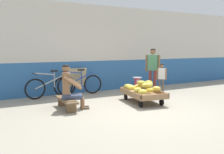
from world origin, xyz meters
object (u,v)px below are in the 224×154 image
at_px(plastic_crate, 137,90).
at_px(shopping_bag, 152,92).
at_px(weighing_scale, 137,81).
at_px(low_bench, 67,101).
at_px(bicycle_near_left, 51,86).
at_px(banana_cart, 143,94).
at_px(customer_adult, 153,66).
at_px(vendor_seated, 70,87).
at_px(sign_board, 76,81).
at_px(customer_child, 162,76).
at_px(bicycle_far_left, 78,84).

bearing_deg(plastic_crate, shopping_bag, -45.91).
bearing_deg(weighing_scale, low_bench, -165.31).
bearing_deg(bicycle_near_left, plastic_crate, -19.58).
height_order(banana_cart, weighing_scale, weighing_scale).
bearing_deg(customer_adult, weighing_scale, 173.92).
height_order(banana_cart, vendor_seated, vendor_seated).
distance_m(weighing_scale, shopping_bag, 0.59).
distance_m(sign_board, shopping_bag, 2.58).
xyz_separation_m(sign_board, customer_child, (2.34, -1.67, 0.21)).
xyz_separation_m(bicycle_far_left, shopping_bag, (2.04, -1.29, -0.23)).
bearing_deg(weighing_scale, sign_board, 143.57).
xyz_separation_m(vendor_seated, shopping_bag, (2.89, 0.37, -0.45)).
relative_size(banana_cart, vendor_seated, 1.36).
height_order(plastic_crate, customer_child, customer_child).
xyz_separation_m(vendor_seated, customer_child, (3.21, 0.29, 0.08)).
bearing_deg(low_bench, banana_cart, -7.82).
height_order(banana_cart, customer_child, customer_child).
xyz_separation_m(low_bench, bicycle_near_left, (0.03, 1.62, 0.15)).
distance_m(bicycle_near_left, bicycle_far_left, 0.90).
bearing_deg(vendor_seated, sign_board, 65.88).
bearing_deg(bicycle_near_left, weighing_scale, -19.61).
relative_size(banana_cart, weighing_scale, 5.16).
bearing_deg(sign_board, banana_cart, -61.71).
distance_m(customer_adult, customer_child, 0.49).
bearing_deg(banana_cart, shopping_bag, 38.22).
bearing_deg(low_bench, customer_adult, 11.09).
xyz_separation_m(weighing_scale, customer_adult, (0.58, -0.06, 0.50)).
xyz_separation_m(weighing_scale, customer_child, (0.66, -0.43, 0.19)).
xyz_separation_m(plastic_crate, customer_adult, (0.58, -0.06, 0.80)).
xyz_separation_m(bicycle_near_left, bicycle_far_left, (0.90, 0.02, 0.00)).
bearing_deg(shopping_bag, weighing_scale, 134.18).
relative_size(vendor_seated, plastic_crate, 3.17).
height_order(low_bench, customer_child, customer_child).
height_order(vendor_seated, weighing_scale, vendor_seated).
relative_size(weighing_scale, bicycle_near_left, 0.18).
relative_size(low_bench, shopping_bag, 4.61).
bearing_deg(plastic_crate, bicycle_far_left, 150.99).
bearing_deg(sign_board, weighing_scale, -36.43).
xyz_separation_m(plastic_crate, customer_child, (0.66, -0.43, 0.50)).
bearing_deg(customer_adult, vendor_seated, -168.13).
distance_m(weighing_scale, sign_board, 2.08).
relative_size(plastic_crate, shopping_bag, 1.50).
xyz_separation_m(low_bench, customer_child, (3.30, 0.26, 0.45)).
distance_m(plastic_crate, customer_adult, 0.99).
bearing_deg(shopping_bag, banana_cart, -141.78).
bearing_deg(customer_child, sign_board, 144.49).
height_order(weighing_scale, bicycle_near_left, bicycle_near_left).
xyz_separation_m(banana_cart, weighing_scale, (0.48, 0.99, 0.21)).
height_order(low_bench, customer_adult, customer_adult).
bearing_deg(vendor_seated, plastic_crate, 15.75).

